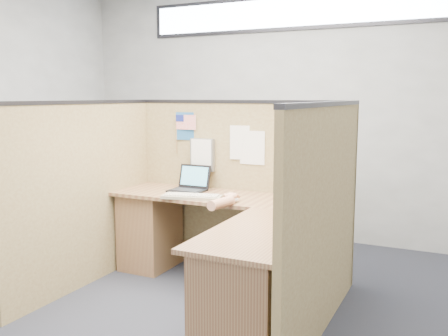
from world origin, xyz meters
The scene contains 14 objects.
floor centered at (0.00, 0.00, 0.00)m, with size 5.00×5.00×0.00m, color black.
wall_back centered at (0.00, 2.25, 1.40)m, with size 5.00×5.00×0.00m, color gray.
clerestory_window centered at (0.00, 2.23, 2.45)m, with size 3.30×0.04×0.38m.
cubicle_partitions centered at (0.00, 0.43, 0.77)m, with size 2.06×1.83×1.53m.
l_desk centered at (0.18, 0.29, 0.39)m, with size 1.95×1.75×0.73m.
laptop centered at (-0.38, 0.77, 0.78)m, with size 0.30×0.29×0.22m.
keyboard centered at (-0.20, 0.48, 0.75)m, with size 0.51×0.27×0.03m.
mouse centered at (0.16, 0.48, 0.75)m, with size 0.12×0.07×0.05m, color silver.
hand_forearm centered at (0.17, 0.33, 0.77)m, with size 0.12×0.41×0.09m.
blue_poster centered at (-0.53, 0.97, 1.29)m, with size 0.19×0.00×0.26m, color #1F5691.
american_flag centered at (-0.55, 0.96, 1.31)m, with size 0.21×0.01×0.36m.
file_holder centered at (-0.35, 0.94, 1.03)m, with size 0.23×0.05×0.29m.
paper_left centered at (0.04, 0.97, 1.16)m, with size 0.24×0.00×0.30m, color white.
paper_right centered at (0.13, 0.97, 1.12)m, with size 0.23×0.00×0.29m, color white.
Camera 1 is at (1.79, -3.03, 1.57)m, focal length 40.00 mm.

